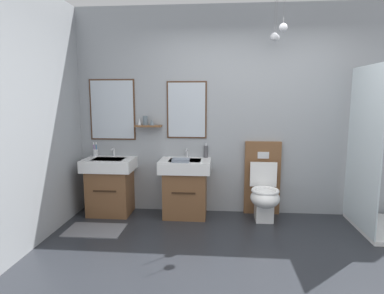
{
  "coord_description": "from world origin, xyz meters",
  "views": [
    {
      "loc": [
        -0.4,
        -2.8,
        1.59
      ],
      "look_at": [
        -0.76,
        1.39,
        0.95
      ],
      "focal_mm": 30.72,
      "sensor_mm": 36.0,
      "label": 1
    }
  ],
  "objects": [
    {
      "name": "soap_dispenser",
      "position": [
        -0.59,
        1.62,
        0.85
      ],
      "size": [
        0.06,
        0.06,
        0.2
      ],
      "color": "#4C4C51",
      "rests_on": "vanity_sink_right"
    },
    {
      "name": "tap_on_right_sink",
      "position": [
        -0.85,
        1.63,
        0.84
      ],
      "size": [
        0.03,
        0.13,
        0.11
      ],
      "color": "silver",
      "rests_on": "vanity_sink_right"
    },
    {
      "name": "toilet",
      "position": [
        0.18,
        1.45,
        0.38
      ],
      "size": [
        0.48,
        0.63,
        1.0
      ],
      "color": "brown",
      "rests_on": "ground"
    },
    {
      "name": "bath_mat",
      "position": [
        -1.89,
        0.84,
        0.01
      ],
      "size": [
        0.68,
        0.44,
        0.01
      ],
      "primitive_type": "cube",
      "color": "slate",
      "rests_on": "ground"
    },
    {
      "name": "ground_plane",
      "position": [
        0.0,
        0.0,
        -0.05
      ],
      "size": [
        6.15,
        4.75,
        0.1
      ],
      "primitive_type": "cube",
      "color": "#23262B",
      "rests_on": "ground"
    },
    {
      "name": "toothbrush_cup",
      "position": [
        -2.14,
        1.61,
        0.82
      ],
      "size": [
        0.07,
        0.07,
        0.19
      ],
      "color": "silver",
      "rests_on": "vanity_sink_left"
    },
    {
      "name": "vanity_sink_right",
      "position": [
        -0.85,
        1.44,
        0.41
      ],
      "size": [
        0.67,
        0.51,
        0.77
      ],
      "color": "brown",
      "rests_on": "ground"
    },
    {
      "name": "folded_hand_towel",
      "position": [
        -0.89,
        1.29,
        0.79
      ],
      "size": [
        0.22,
        0.16,
        0.04
      ],
      "primitive_type": "cube",
      "color": "gray",
      "rests_on": "vanity_sink_right"
    },
    {
      "name": "tap_on_left_sink",
      "position": [
        -1.89,
        1.63,
        0.84
      ],
      "size": [
        0.03,
        0.13,
        0.11
      ],
      "color": "silver",
      "rests_on": "vanity_sink_left"
    },
    {
      "name": "wall_back",
      "position": [
        -0.02,
        1.71,
        1.39
      ],
      "size": [
        4.95,
        0.62,
        2.78
      ],
      "color": "#999EA3",
      "rests_on": "ground"
    },
    {
      "name": "vanity_sink_left",
      "position": [
        -1.89,
        1.44,
        0.41
      ],
      "size": [
        0.67,
        0.51,
        0.77
      ],
      "color": "brown",
      "rests_on": "ground"
    }
  ]
}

